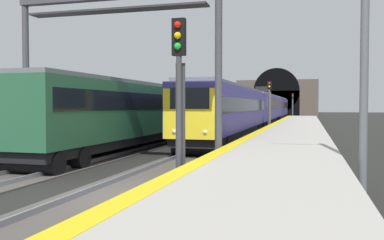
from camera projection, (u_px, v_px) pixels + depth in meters
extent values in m
plane|color=black|center=(112.00, 196.00, 11.96)|extent=(320.00, 320.00, 0.00)
cube|color=#ADA89E|center=(265.00, 186.00, 10.79)|extent=(112.00, 4.16, 1.01)
cube|color=yellow|center=(196.00, 164.00, 11.26)|extent=(112.00, 0.50, 0.01)
cube|color=#4C4742|center=(112.00, 195.00, 11.96)|extent=(160.00, 2.80, 0.06)
cube|color=gray|center=(89.00, 190.00, 12.14)|extent=(160.00, 0.07, 0.15)
cube|color=gray|center=(135.00, 193.00, 11.76)|extent=(160.00, 0.07, 0.15)
cube|color=navy|center=(230.00, 109.00, 29.72)|extent=(20.93, 2.76, 2.72)
cube|color=black|center=(230.00, 105.00, 29.71)|extent=(20.10, 2.79, 0.83)
cube|color=slate|center=(230.00, 88.00, 29.67)|extent=(20.31, 2.35, 0.20)
cube|color=black|center=(230.00, 131.00, 29.77)|extent=(20.52, 2.43, 0.52)
cylinder|color=black|center=(197.00, 148.00, 21.00)|extent=(0.95, 2.50, 0.95)
cylinder|color=black|center=(206.00, 144.00, 22.73)|extent=(0.95, 2.50, 0.95)
cylinder|color=black|center=(245.00, 130.00, 36.83)|extent=(0.95, 2.50, 0.95)
cylinder|color=black|center=(248.00, 128.00, 38.57)|extent=(0.95, 2.50, 0.95)
cube|color=yellow|center=(190.00, 114.00, 19.60)|extent=(0.13, 2.60, 2.37)
cube|color=black|center=(190.00, 98.00, 19.53)|extent=(0.04, 1.90, 0.98)
sphere|color=#F2EACC|center=(205.00, 132.00, 19.38)|extent=(0.20, 0.20, 0.20)
sphere|color=#F2EACC|center=(174.00, 132.00, 19.77)|extent=(0.20, 0.20, 0.20)
cube|color=navy|center=(263.00, 107.00, 50.36)|extent=(20.93, 2.76, 2.72)
cube|color=black|center=(263.00, 104.00, 50.35)|extent=(20.10, 2.79, 0.91)
cube|color=slate|center=(263.00, 95.00, 50.31)|extent=(20.31, 2.35, 0.20)
cube|color=black|center=(263.00, 120.00, 50.41)|extent=(20.52, 2.43, 0.52)
cylinder|color=black|center=(253.00, 127.00, 41.78)|extent=(0.95, 2.50, 0.95)
cylinder|color=black|center=(255.00, 126.00, 43.51)|extent=(0.95, 2.50, 0.95)
cylinder|color=black|center=(268.00, 121.00, 57.34)|extent=(0.95, 2.50, 0.95)
cylinder|color=black|center=(269.00, 121.00, 59.07)|extent=(0.95, 2.50, 0.95)
cube|color=navy|center=(276.00, 107.00, 71.00)|extent=(20.93, 2.76, 2.72)
cube|color=black|center=(276.00, 105.00, 70.99)|extent=(20.10, 2.79, 0.94)
cube|color=slate|center=(276.00, 98.00, 70.95)|extent=(20.31, 2.35, 0.20)
cube|color=black|center=(276.00, 116.00, 71.05)|extent=(20.52, 2.43, 0.52)
cylinder|color=black|center=(272.00, 120.00, 62.09)|extent=(0.95, 2.50, 0.95)
cylinder|color=black|center=(273.00, 119.00, 63.82)|extent=(0.95, 2.50, 0.95)
cylinder|color=black|center=(279.00, 117.00, 78.31)|extent=(0.95, 2.50, 0.95)
cylinder|color=black|center=(280.00, 117.00, 80.05)|extent=(0.95, 2.50, 0.95)
cube|color=black|center=(263.00, 90.00, 50.29)|extent=(1.30, 1.63, 0.90)
cube|color=#235638|center=(130.00, 110.00, 24.19)|extent=(19.88, 3.02, 2.75)
cube|color=black|center=(130.00, 102.00, 24.17)|extent=(19.08, 3.04, 0.87)
cube|color=slate|center=(130.00, 84.00, 24.14)|extent=(19.28, 2.58, 0.20)
cube|color=black|center=(130.00, 137.00, 24.24)|extent=(19.48, 2.67, 0.50)
cylinder|color=black|center=(178.00, 133.00, 32.86)|extent=(0.92, 2.63, 0.90)
cylinder|color=black|center=(170.00, 134.00, 31.13)|extent=(0.92, 2.63, 0.90)
cylinder|color=black|center=(57.00, 157.00, 17.37)|extent=(0.92, 2.63, 0.90)
cylinder|color=black|center=(29.00, 163.00, 15.64)|extent=(0.92, 2.63, 0.90)
cube|color=yellow|center=(182.00, 110.00, 33.77)|extent=(0.14, 2.74, 2.52)
cube|color=black|center=(182.00, 102.00, 33.79)|extent=(0.06, 1.99, 0.99)
sphere|color=#F2EACC|center=(173.00, 121.00, 34.07)|extent=(0.20, 0.20, 0.20)
sphere|color=#F2EACC|center=(191.00, 122.00, 33.64)|extent=(0.20, 0.20, 0.20)
cube|color=#235638|center=(210.00, 108.00, 43.85)|extent=(19.88, 3.02, 2.75)
cube|color=black|center=(210.00, 104.00, 43.83)|extent=(19.08, 3.04, 0.82)
cube|color=slate|center=(210.00, 94.00, 43.80)|extent=(19.28, 2.58, 0.20)
cube|color=black|center=(210.00, 123.00, 43.90)|extent=(19.48, 2.67, 0.50)
cylinder|color=black|center=(227.00, 123.00, 52.27)|extent=(0.92, 2.63, 0.90)
cylinder|color=black|center=(224.00, 123.00, 50.54)|extent=(0.92, 2.63, 0.90)
cylinder|color=black|center=(192.00, 130.00, 37.28)|extent=(0.92, 2.63, 0.90)
cylinder|color=black|center=(186.00, 131.00, 35.55)|extent=(0.92, 2.63, 0.90)
cube|color=black|center=(210.00, 88.00, 43.78)|extent=(1.31, 1.72, 0.90)
cylinder|color=#38383D|center=(179.00, 126.00, 12.08)|extent=(0.16, 0.16, 3.99)
cube|color=black|center=(179.00, 37.00, 11.99)|extent=(0.20, 0.38, 1.05)
cube|color=#38383D|center=(180.00, 125.00, 12.22)|extent=(0.04, 0.28, 3.59)
sphere|color=red|center=(178.00, 25.00, 11.86)|extent=(0.20, 0.20, 0.20)
sphere|color=yellow|center=(178.00, 35.00, 11.87)|extent=(0.20, 0.20, 0.20)
sphere|color=green|center=(178.00, 46.00, 11.88)|extent=(0.20, 0.20, 0.20)
cylinder|color=#4C4C54|center=(269.00, 111.00, 39.15)|extent=(0.16, 0.16, 4.07)
cube|color=black|center=(269.00, 85.00, 39.06)|extent=(0.20, 0.38, 0.75)
cube|color=#4C4C54|center=(269.00, 111.00, 39.28)|extent=(0.04, 0.28, 3.67)
sphere|color=red|center=(269.00, 83.00, 38.93)|extent=(0.20, 0.20, 0.20)
sphere|color=yellow|center=(269.00, 87.00, 38.94)|extent=(0.20, 0.20, 0.20)
cylinder|color=#4C4C54|center=(293.00, 108.00, 93.24)|extent=(0.16, 0.16, 4.23)
cube|color=black|center=(293.00, 96.00, 93.15)|extent=(0.20, 0.38, 1.05)
cube|color=#4C4C54|center=(293.00, 108.00, 93.38)|extent=(0.04, 0.28, 3.80)
sphere|color=red|center=(293.00, 94.00, 93.02)|extent=(0.20, 0.20, 0.20)
sphere|color=yellow|center=(293.00, 96.00, 93.03)|extent=(0.20, 0.20, 0.20)
sphere|color=green|center=(293.00, 97.00, 93.04)|extent=(0.20, 0.20, 0.20)
cylinder|color=#3F3F47|center=(26.00, 85.00, 18.45)|extent=(0.28, 0.28, 6.90)
cylinder|color=#3F3F47|center=(219.00, 83.00, 16.15)|extent=(0.28, 0.28, 6.90)
cube|color=#2D2D33|center=(115.00, 10.00, 17.20)|extent=(0.70, 7.72, 0.08)
cube|color=#51473D|center=(277.00, 98.00, 102.01)|extent=(2.94, 19.30, 8.74)
cube|color=black|center=(276.00, 104.00, 100.60)|extent=(0.12, 10.81, 6.12)
cylinder|color=black|center=(276.00, 91.00, 100.49)|extent=(0.12, 10.81, 10.81)
cylinder|color=#595B60|center=(365.00, 44.00, 11.20)|extent=(0.22, 0.22, 8.42)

